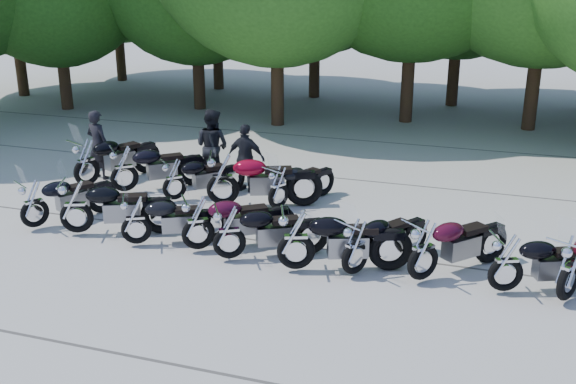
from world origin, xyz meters
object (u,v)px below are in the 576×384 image
(motorcycle_6, at_px, (355,245))
(motorcycle_10, at_px, (86,161))
(motorcycle_8, at_px, (507,261))
(rider_2, at_px, (246,158))
(motorcycle_0, at_px, (33,202))
(motorcycle_3, at_px, (198,222))
(motorcycle_9, at_px, (570,267))
(rider_1, at_px, (212,146))
(motorcycle_5, at_px, (296,238))
(motorcycle_12, at_px, (174,178))
(motorcycle_7, at_px, (424,249))
(rider_0, at_px, (98,145))
(motorcycle_2, at_px, (136,219))
(motorcycle_1, at_px, (75,205))
(motorcycle_14, at_px, (278,186))
(motorcycle_11, at_px, (124,168))
(motorcycle_13, at_px, (223,177))
(motorcycle_4, at_px, (229,231))

(motorcycle_6, xyz_separation_m, motorcycle_10, (-7.38, 2.80, 0.09))
(motorcycle_8, relative_size, rider_2, 1.27)
(motorcycle_0, xyz_separation_m, motorcycle_3, (3.73, 0.01, 0.03))
(motorcycle_9, relative_size, rider_1, 1.22)
(motorcycle_5, relative_size, motorcycle_12, 1.17)
(motorcycle_3, xyz_separation_m, motorcycle_10, (-4.29, 2.69, 0.06))
(motorcycle_7, xyz_separation_m, rider_0, (-8.71, 3.47, 0.25))
(motorcycle_8, xyz_separation_m, rider_1, (-7.16, 4.05, 0.35))
(motorcycle_2, xyz_separation_m, rider_2, (0.80, 3.83, 0.26))
(motorcycle_5, bearing_deg, motorcycle_1, 66.06)
(motorcycle_10, xyz_separation_m, motorcycle_14, (5.00, -0.04, -0.12))
(motorcycle_11, bearing_deg, rider_1, -89.25)
(motorcycle_12, bearing_deg, motorcycle_10, 36.78)
(motorcycle_12, bearing_deg, motorcycle_1, 111.51)
(motorcycle_1, height_order, motorcycle_7, motorcycle_1)
(motorcycle_7, distance_m, motorcycle_13, 5.37)
(motorcycle_7, distance_m, rider_1, 7.08)
(motorcycle_4, height_order, motorcycle_10, motorcycle_10)
(motorcycle_0, relative_size, motorcycle_8, 1.00)
(motorcycle_10, height_order, motorcycle_13, motorcycle_13)
(rider_1, bearing_deg, motorcycle_10, 39.17)
(motorcycle_9, xyz_separation_m, motorcycle_13, (-7.14, 2.42, 0.07))
(motorcycle_8, relative_size, motorcycle_9, 0.92)
(motorcycle_4, height_order, motorcycle_12, motorcycle_4)
(motorcycle_1, distance_m, motorcycle_11, 2.65)
(motorcycle_2, distance_m, motorcycle_7, 5.54)
(motorcycle_7, bearing_deg, motorcycle_14, 4.62)
(motorcycle_14, bearing_deg, motorcycle_11, 28.96)
(motorcycle_0, distance_m, motorcycle_14, 5.18)
(motorcycle_4, relative_size, motorcycle_10, 0.88)
(motorcycle_1, relative_size, motorcycle_2, 1.14)
(motorcycle_1, xyz_separation_m, motorcycle_3, (2.71, 0.02, -0.03))
(motorcycle_8, bearing_deg, motorcycle_1, 66.71)
(motorcycle_7, xyz_separation_m, motorcycle_9, (2.34, -0.01, 0.01))
(motorcycle_0, relative_size, motorcycle_14, 1.04)
(motorcycle_0, bearing_deg, motorcycle_9, -150.14)
(motorcycle_0, xyz_separation_m, motorcycle_1, (1.03, -0.01, 0.06))
(motorcycle_6, relative_size, motorcycle_7, 0.93)
(motorcycle_1, bearing_deg, motorcycle_6, -113.11)
(motorcycle_10, bearing_deg, motorcycle_11, -159.56)
(motorcycle_7, relative_size, motorcycle_13, 0.89)
(motorcycle_0, height_order, motorcycle_2, motorcycle_0)
(motorcycle_7, relative_size, motorcycle_12, 1.12)
(motorcycle_6, relative_size, motorcycle_14, 1.05)
(motorcycle_1, height_order, motorcycle_11, motorcycle_1)
(motorcycle_8, bearing_deg, motorcycle_10, 51.38)
(motorcycle_9, bearing_deg, rider_1, 1.41)
(motorcycle_0, xyz_separation_m, motorcycle_13, (3.20, 2.44, 0.12))
(rider_1, bearing_deg, motorcycle_12, 94.16)
(motorcycle_1, distance_m, motorcycle_2, 1.44)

